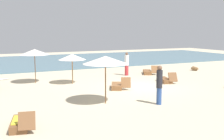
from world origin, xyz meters
TOP-DOWN VIEW (x-y plane):
  - ground_plane at (0.00, 0.00)m, footprint 60.00×60.00m
  - ocean_water at (0.00, 17.00)m, footprint 48.00×16.00m
  - umbrella_0 at (-5.72, 4.02)m, footprint 1.94×1.94m
  - umbrella_2 at (-3.54, 2.76)m, footprint 1.80×1.80m
  - umbrella_3 at (-3.57, -2.70)m, footprint 2.17×2.17m
  - lounger_1 at (-1.52, 0.14)m, footprint 1.24×1.72m
  - lounger_2 at (2.32, 0.57)m, footprint 0.97×1.73m
  - lounger_3 at (-7.72, -4.54)m, footprint 0.91×1.73m
  - lounger_4 at (3.24, 4.17)m, footprint 1.29×1.75m
  - person_0 at (1.35, 4.31)m, footprint 0.34×0.34m
  - person_1 at (-1.35, -3.97)m, footprint 0.41×0.41m
  - dog at (8.02, 4.08)m, footprint 0.56×0.80m

SIDE VIEW (x-z plane):
  - ground_plane at x=0.00m, z-range 0.00..0.00m
  - ocean_water at x=0.00m, z-range 0.00..0.06m
  - lounger_4 at x=3.24m, z-range -0.19..0.53m
  - lounger_2 at x=2.32m, z-range -0.20..0.54m
  - lounger_1 at x=-1.52m, z-range -0.20..0.54m
  - lounger_3 at x=-7.72m, z-range -0.19..0.54m
  - dog at x=8.02m, z-range 0.01..0.37m
  - person_0 at x=1.35m, z-range 0.01..1.83m
  - person_1 at x=-1.35m, z-range 0.04..1.91m
  - umbrella_2 at x=-3.54m, z-range 0.80..2.78m
  - umbrella_0 at x=-5.72m, z-range 0.95..3.23m
  - umbrella_3 at x=-3.57m, z-range 0.96..3.26m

